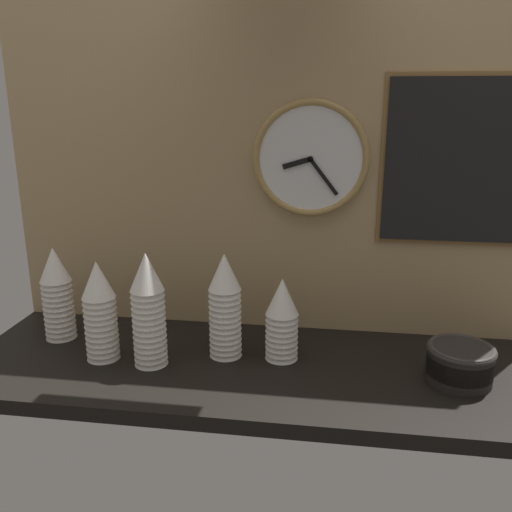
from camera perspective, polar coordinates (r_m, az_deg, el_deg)
ground_plane at (r=1.51m, az=0.27°, el=-11.78°), size 1.60×0.56×0.04m
wall_tiled_back at (r=1.60m, az=1.64°, el=10.34°), size 1.60×0.03×1.05m
cup_stack_center_right at (r=1.48m, az=2.74°, el=-6.65°), size 0.09×0.09×0.23m
cup_stack_center_left at (r=1.46m, az=-11.26°, el=-5.57°), size 0.09×0.09×0.31m
cup_stack_far_left at (r=1.70m, az=-20.21°, el=-3.71°), size 0.09×0.09×0.28m
cup_stack_center at (r=1.48m, az=-3.28°, el=-5.22°), size 0.09×0.09×0.30m
cup_stack_left at (r=1.53m, az=-16.11°, el=-5.55°), size 0.09×0.09×0.28m
bowl_stack_far_right at (r=1.48m, az=20.68°, el=-10.43°), size 0.17×0.17×0.10m
wall_clock at (r=1.57m, az=5.76°, el=10.15°), size 0.33×0.03×0.33m
menu_board at (r=1.61m, az=21.42°, el=9.21°), size 0.47×0.01×0.47m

